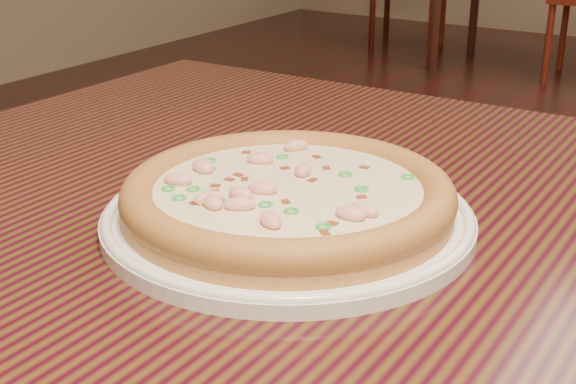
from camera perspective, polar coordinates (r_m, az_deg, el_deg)
The scene contains 3 objects.
hero_table at distance 0.70m, azimuth 10.77°, elevation -10.57°, with size 1.20×0.80×0.75m.
plate at distance 0.65m, azimuth 0.00°, elevation -1.73°, with size 0.30×0.30×0.02m.
pizza at distance 0.65m, azimuth -0.03°, elevation -0.24°, with size 0.27×0.27×0.03m.
Camera 1 is at (-0.05, -1.11, 1.02)m, focal length 50.00 mm.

